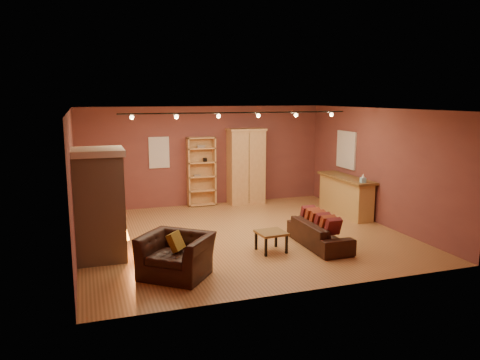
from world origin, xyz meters
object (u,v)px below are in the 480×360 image
object	(u,v)px
bar_counter	(345,195)
coffee_table	(271,235)
armoire	(246,166)
fireplace	(100,204)
loveseat	(319,229)
bookcase	(201,171)
armchair	(176,248)

from	to	relation	value
bar_counter	coffee_table	distance (m)	3.73
bar_counter	armoire	bearing A→B (deg)	134.89
fireplace	loveseat	size ratio (longest dim) A/B	1.21
bookcase	loveseat	distance (m)	4.67
fireplace	bookcase	bearing A→B (deg)	52.28
armoire	loveseat	bearing A→B (deg)	-88.25
armoire	armchair	world-z (taller)	armoire
coffee_table	armoire	bearing A→B (deg)	77.28
bookcase	coffee_table	distance (m)	4.48
armoire	loveseat	size ratio (longest dim) A/B	1.24
armoire	coffee_table	bearing A→B (deg)	-102.72
fireplace	armchair	distance (m)	1.88
fireplace	bookcase	xyz separation A→B (m)	(2.90, 3.75, -0.07)
fireplace	bar_counter	distance (m)	6.45
bookcase	coffee_table	bearing A→B (deg)	-85.68
armoire	armchair	size ratio (longest dim) A/B	1.62
loveseat	armchair	size ratio (longest dim) A/B	1.31
armoire	fireplace	bearing A→B (deg)	-139.53
loveseat	coffee_table	size ratio (longest dim) A/B	3.01
bar_counter	coffee_table	size ratio (longest dim) A/B	3.59
bookcase	fireplace	bearing A→B (deg)	-127.72
armoire	loveseat	distance (m)	4.29
coffee_table	bookcase	bearing A→B (deg)	94.32
armchair	bar_counter	bearing A→B (deg)	67.88
armoire	bar_counter	distance (m)	2.96
fireplace	armchair	size ratio (longest dim) A/B	1.58
fireplace	armchair	world-z (taller)	fireplace
armchair	loveseat	bearing A→B (deg)	50.80
fireplace	bar_counter	world-z (taller)	fireplace
bar_counter	bookcase	bearing A→B (deg)	146.29
bar_counter	coffee_table	world-z (taller)	bar_counter
fireplace	armoire	xyz separation A→B (m)	(4.19, 3.57, 0.03)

